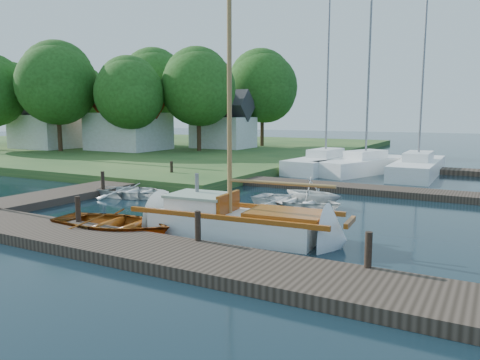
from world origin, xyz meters
The scene contains 28 objects.
ground centered at (0.00, 0.00, 0.00)m, with size 160.00×160.00×0.00m, color black.
near_dock centered at (0.00, -6.00, 0.15)m, with size 18.00×2.20×0.30m, color #2D251C.
left_dock centered at (-8.00, 2.00, 0.15)m, with size 2.20×18.00×0.30m, color #2D251C.
far_dock centered at (2.00, 6.50, 0.15)m, with size 14.00×1.60×0.30m, color #2D251C.
shore centered at (-28.00, 22.00, 0.25)m, with size 50.00×40.00×0.50m, color #264C20.
mooring_post_1 centered at (-3.00, -5.00, 0.70)m, with size 0.16×0.16×0.80m, color black.
mooring_post_2 centered at (1.50, -5.00, 0.70)m, with size 0.16×0.16×0.80m, color black.
mooring_post_3 centered at (6.00, -5.00, 0.70)m, with size 0.16×0.16×0.80m, color black.
mooring_post_4 centered at (-7.00, 0.00, 0.70)m, with size 0.16×0.16×0.80m, color black.
mooring_post_5 centered at (-7.00, 5.00, 0.70)m, with size 0.16×0.16×0.80m, color black.
sailboat centered at (1.73, -3.06, 0.34)m, with size 7.29×2.54×9.83m.
dinghy centered at (-1.84, -4.70, 0.41)m, with size 2.84×3.98×0.82m, color #87360E.
tender_a centered at (-5.55, 0.42, 0.35)m, with size 2.39×3.34×0.69m, color white.
tender_b centered at (2.02, 2.29, 0.64)m, with size 2.08×2.41×1.27m, color white.
tender_c centered at (1.60, 1.64, 0.37)m, with size 2.57×3.60×0.75m, color white.
marina_boat_0 centered at (-1.36, 13.74, 0.57)m, with size 2.98×8.22×11.45m.
marina_boat_1 centered at (1.20, 13.71, 0.57)m, with size 4.78×7.96×10.31m.
marina_boat_2 centered at (4.22, 14.04, 0.57)m, with size 2.29×8.44×11.29m.
house_a centered at (-20.00, 16.00, 2.96)m, with size 6.30×5.00×6.29m.
house_b centered at (-28.00, 14.00, 2.77)m, with size 5.77×4.50×5.79m.
house_c centered at (-14.00, 22.00, 2.58)m, with size 5.25×4.00×5.28m.
tree_1 centered at (-24.00, 12.05, 6.09)m, with size 6.70×6.70×9.20m.
tree_2 centered at (-18.00, 14.05, 5.25)m, with size 5.83×5.75×7.82m.
tree_3 centered at (-14.00, 18.05, 5.81)m, with size 6.41×6.38×8.74m.
tree_4 centered at (-22.00, 22.05, 6.37)m, with size 7.01×7.01×9.66m.
tree_5 centered at (-30.00, 20.05, 5.42)m, with size 6.00×5.94×8.10m.
tree_6 centered at (-36.00, 16.05, 5.64)m, with size 6.24×6.20×8.46m.
tree_7 centered at (-12.00, 26.05, 6.20)m, with size 6.83×6.83×9.38m.
Camera 1 is at (8.36, -15.02, 3.66)m, focal length 35.00 mm.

